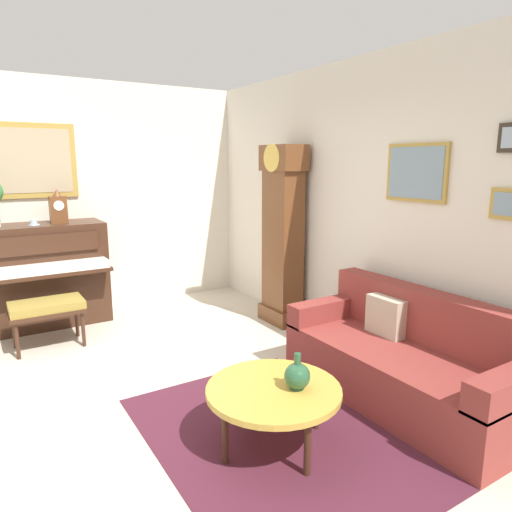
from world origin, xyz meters
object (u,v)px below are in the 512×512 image
piano (39,275)px  grandfather_clock (283,240)px  mantel_clock (58,208)px  piano_bench (47,308)px  coffee_table (274,392)px  teacup (34,223)px  couch (405,361)px  green_jug (297,376)px

piano → grandfather_clock: grandfather_clock is taller
mantel_clock → piano: bearing=-90.3°
piano_bench → coffee_table: (2.56, 1.00, -0.03)m
piano_bench → teacup: bearing=177.6°
piano_bench → mantel_clock: size_ratio=1.84×
teacup → grandfather_clock: bearing=61.9°
teacup → piano_bench: bearing=-2.4°
piano_bench → coffee_table: piano_bench is taller
couch → teacup: 4.02m
piano → green_jug: (3.39, 1.08, -0.09)m
couch → mantel_clock: (-3.34, -1.91, 1.02)m
grandfather_clock → couch: bearing=-6.4°
grandfather_clock → green_jug: 2.47m
piano_bench → mantel_clock: (-0.74, 0.30, 0.93)m
grandfather_clock → mantel_clock: bearing=-122.3°
piano_bench → teacup: teacup is taller
grandfather_clock → coffee_table: grandfather_clock is taller
grandfather_clock → teacup: grandfather_clock is taller
grandfather_clock → mantel_clock: 2.55m
grandfather_clock → coffee_table: size_ratio=2.31×
mantel_clock → green_jug: size_ratio=1.58×
grandfather_clock → coffee_table: (1.95, -1.44, -0.58)m
piano_bench → teacup: size_ratio=6.03×
teacup → green_jug: bearing=18.1°
piano_bench → grandfather_clock: bearing=75.9°
couch → coffee_table: couch is taller
couch → green_jug: couch is taller
piano_bench → coffee_table: bearing=21.3°
piano → couch: 3.99m
mantel_clock → grandfather_clock: bearing=57.7°
mantel_clock → teacup: 0.31m
piano_bench → couch: couch is taller
piano → mantel_clock: bearing=89.7°
piano → mantel_clock: (0.00, 0.26, 0.74)m
piano → grandfather_clock: 2.78m
teacup → couch: bearing=33.7°
piano → green_jug: 3.56m
piano → coffee_table: piano is taller
couch → mantel_clock: mantel_clock is taller
green_jug → piano_bench: bearing=-157.2°
mantel_clock → teacup: (0.07, -0.27, -0.15)m
piano → mantel_clock: 0.79m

